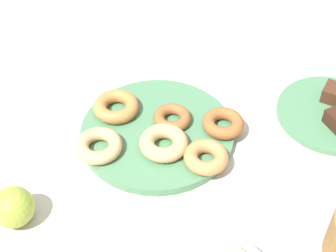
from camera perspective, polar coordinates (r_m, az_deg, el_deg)
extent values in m
plane|color=beige|center=(1.05, -1.19, -1.05)|extent=(2.40, 2.40, 0.00)
cylinder|color=#4C7F56|center=(1.05, -1.20, -0.71)|extent=(0.31, 0.31, 0.02)
torus|color=#995B2D|center=(1.05, 0.46, 0.92)|extent=(0.11, 0.11, 0.02)
torus|color=#C6844C|center=(0.98, 4.42, -3.33)|extent=(0.12, 0.12, 0.03)
torus|color=#BC7A3D|center=(1.07, -5.79, 2.16)|extent=(0.13, 0.13, 0.03)
torus|color=#995B2D|center=(1.04, 6.15, 0.31)|extent=(0.10, 0.10, 0.03)
torus|color=tan|center=(1.00, -7.71, -2.18)|extent=(0.12, 0.12, 0.03)
torus|color=tan|center=(0.99, -0.48, -1.89)|extent=(0.13, 0.13, 0.03)
cylinder|color=#4C7F56|center=(1.15, 17.80, 1.31)|extent=(0.24, 0.24, 0.01)
cube|color=#472819|center=(1.16, 18.16, 3.40)|extent=(0.06, 0.06, 0.03)
sphere|color=#93AD38|center=(0.93, -16.81, -8.62)|extent=(0.07, 0.07, 0.07)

